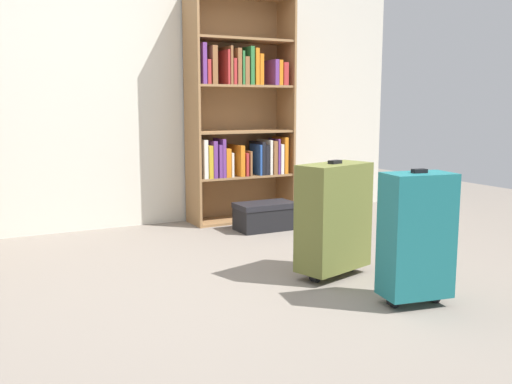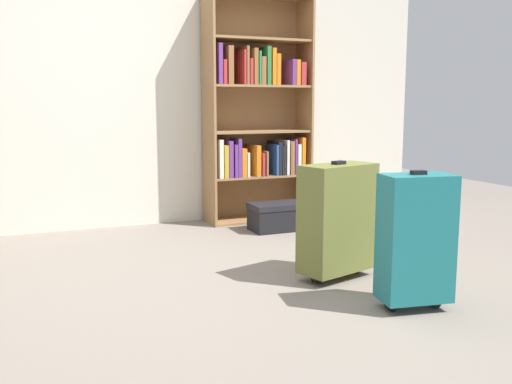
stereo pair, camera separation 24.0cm
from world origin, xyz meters
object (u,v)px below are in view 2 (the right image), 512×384
object	(u,v)px
suitcase_teal	(416,238)
suitcase_olive	(338,218)
bookshelf	(256,113)
storage_box	(279,216)

from	to	relation	value
suitcase_teal	suitcase_olive	xyz separation A→B (m)	(-0.09, 0.60, -0.00)
bookshelf	suitcase_teal	world-z (taller)	bookshelf
suitcase_teal	suitcase_olive	size ratio (longest dim) A/B	1.01
bookshelf	storage_box	bearing A→B (deg)	-89.26
bookshelf	suitcase_teal	xyz separation A→B (m)	(-0.15, -2.39, -0.58)
bookshelf	storage_box	size ratio (longest dim) A/B	4.04
bookshelf	suitcase_teal	bearing A→B (deg)	-93.64
storage_box	suitcase_teal	world-z (taller)	suitcase_teal
suitcase_olive	suitcase_teal	bearing A→B (deg)	-81.43
storage_box	suitcase_olive	world-z (taller)	suitcase_olive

